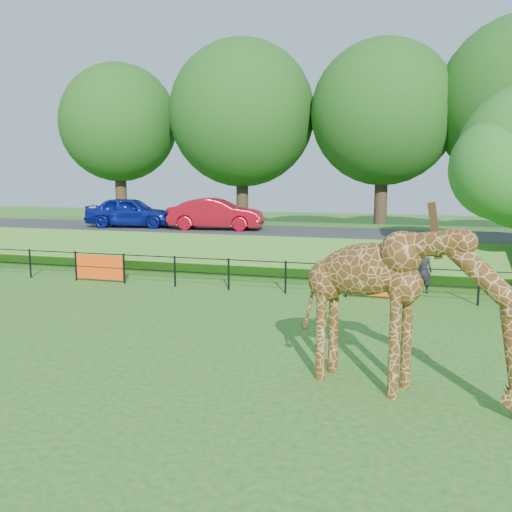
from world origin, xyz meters
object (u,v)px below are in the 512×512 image
object	(u,v)px
car_blue	(130,212)
car_red	(216,214)
visitor	(423,271)
giraffe	(409,311)

from	to	relation	value
car_blue	car_red	world-z (taller)	car_blue
car_red	visitor	xyz separation A→B (m)	(9.06, -4.58, -1.36)
car_red	visitor	world-z (taller)	car_red
giraffe	car_red	world-z (taller)	giraffe
giraffe	car_blue	size ratio (longest dim) A/B	1.06
giraffe	visitor	xyz separation A→B (m)	(0.25, 9.23, -0.81)
giraffe	visitor	distance (m)	9.26
giraffe	car_red	xyz separation A→B (m)	(-8.81, 13.81, 0.56)
giraffe	car_red	bearing A→B (deg)	142.50
giraffe	visitor	bearing A→B (deg)	108.42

